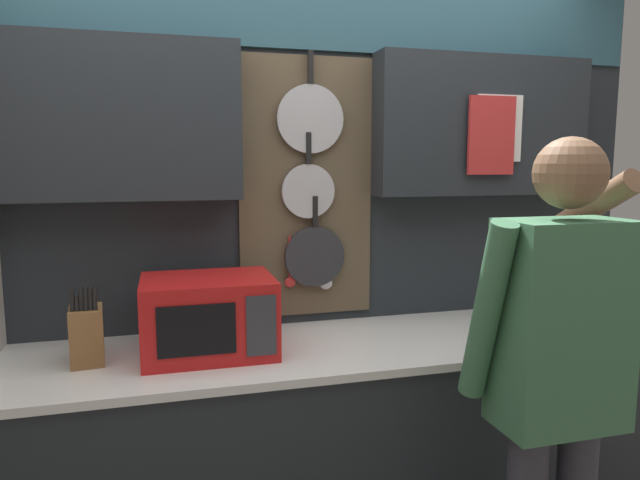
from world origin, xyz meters
TOP-DOWN VIEW (x-y plane):
  - base_cabinet_counter at (0.00, -0.00)m, footprint 2.50×0.67m
  - back_wall_unit at (0.01, 0.30)m, footprint 3.07×0.23m
  - microwave at (-0.50, 0.01)m, footprint 0.48×0.37m
  - knife_block at (-0.92, 0.01)m, footprint 0.12×0.16m
  - utensil_crock at (1.05, 0.01)m, footprint 0.13×0.12m
  - person at (0.49, -0.65)m, footprint 0.54×0.62m

SIDE VIEW (x-z plane):
  - base_cabinet_counter at x=0.00m, z-range 0.00..0.93m
  - person at x=0.49m, z-range 0.17..1.88m
  - utensil_crock at x=1.05m, z-range 0.85..1.21m
  - knife_block at x=-0.92m, z-range 0.90..1.18m
  - microwave at x=-0.50m, z-range 0.94..1.22m
  - back_wall_unit at x=0.01m, z-range 0.24..2.78m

